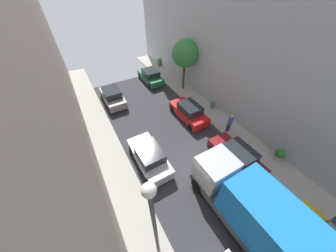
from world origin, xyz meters
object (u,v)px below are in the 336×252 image
object	(u,v)px
parked_car_left_3	(113,96)
street_tree_1	(185,54)
potted_plant_1	(212,104)
parked_car_right_4	(151,76)
potted_plant_0	(159,62)
delivery_truck	(251,209)
lamp_post	(153,218)
parked_car_right_2	(237,156)
parked_car_left_2	(149,157)
potted_plant_3	(280,154)
pedestrian	(230,123)
parked_car_right_3	(189,112)

from	to	relation	value
parked_car_left_3	street_tree_1	xyz separation A→B (m)	(7.89, -1.45, 3.41)
potted_plant_1	parked_car_right_4	bearing A→B (deg)	108.82
potted_plant_0	street_tree_1	bearing A→B (deg)	-94.83
parked_car_left_3	delivery_truck	world-z (taller)	delivery_truck
lamp_post	parked_car_right_2	bearing A→B (deg)	14.00
parked_car_right_2	parked_car_left_2	bearing A→B (deg)	150.30
lamp_post	potted_plant_3	bearing A→B (deg)	2.33
pedestrian	lamp_post	world-z (taller)	lamp_post
parked_car_right_3	delivery_truck	xyz separation A→B (m)	(-2.70, -9.00, 1.07)
delivery_truck	lamp_post	xyz separation A→B (m)	(-4.60, 1.28, 2.41)
potted_plant_3	lamp_post	size ratio (longest dim) A/B	0.14
parked_car_left_3	parked_car_left_2	bearing A→B (deg)	-90.00
parked_car_left_2	delivery_truck	xyz separation A→B (m)	(2.70, -6.18, 1.07)
parked_car_right_3	parked_car_right_4	xyz separation A→B (m)	(0.00, 8.22, 0.00)
parked_car_right_3	pedestrian	world-z (taller)	pedestrian
parked_car_right_4	parked_car_left_3	bearing A→B (deg)	-158.85
parked_car_right_2	potted_plant_1	world-z (taller)	parked_car_right_2
parked_car_left_3	potted_plant_0	world-z (taller)	parked_car_left_3
potted_plant_0	parked_car_left_2	bearing A→B (deg)	-120.31
pedestrian	potted_plant_3	xyz separation A→B (m)	(1.06, -4.03, -0.44)
delivery_truck	potted_plant_0	distance (m)	21.52
parked_car_left_3	parked_car_right_3	distance (m)	8.17
parked_car_right_4	street_tree_1	world-z (taller)	street_tree_1
parked_car_right_2	potted_plant_0	distance (m)	17.87
pedestrian	parked_car_left_3	bearing A→B (deg)	127.59
parked_car_right_2	delivery_truck	xyz separation A→B (m)	(-2.70, -3.10, 1.07)
parked_car_right_3	potted_plant_0	xyz separation A→B (m)	(3.09, 11.70, -0.01)
pedestrian	potted_plant_0	distance (m)	15.03
parked_car_left_3	potted_plant_0	bearing A→B (deg)	33.28
parked_car_left_3	potted_plant_1	xyz separation A→B (m)	(8.23, -6.21, -0.11)
potted_plant_1	parked_car_right_2	bearing A→B (deg)	-115.93
pedestrian	parked_car_left_2	bearing A→B (deg)	176.41
pedestrian	potted_plant_0	bearing A→B (deg)	85.23
parked_car_left_3	parked_car_right_4	size ratio (longest dim) A/B	1.00
potted_plant_3	potted_plant_0	bearing A→B (deg)	89.43
parked_car_right_3	potted_plant_1	bearing A→B (deg)	-1.66
parked_car_left_3	delivery_truck	xyz separation A→B (m)	(2.70, -15.13, 1.07)
parked_car_left_2	potted_plant_1	xyz separation A→B (m)	(8.23, 2.74, -0.11)
pedestrian	street_tree_1	world-z (taller)	street_tree_1
parked_car_left_2	street_tree_1	xyz separation A→B (m)	(7.89, 7.50, 3.41)
parked_car_left_3	parked_car_right_3	bearing A→B (deg)	-48.62
parked_car_right_2	potted_plant_3	world-z (taller)	parked_car_right_2
parked_car_right_4	potted_plant_3	world-z (taller)	parked_car_right_4
delivery_truck	potted_plant_1	distance (m)	10.56
parked_car_right_4	potted_plant_1	distance (m)	8.77
potted_plant_1	lamp_post	bearing A→B (deg)	-142.98
parked_car_right_3	parked_car_right_4	world-z (taller)	same
parked_car_left_3	parked_car_right_2	xyz separation A→B (m)	(5.40, -12.03, 0.00)
parked_car_left_3	potted_plant_0	xyz separation A→B (m)	(8.49, 5.57, -0.01)
parked_car_left_3	parked_car_right_4	xyz separation A→B (m)	(5.40, 2.09, 0.00)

